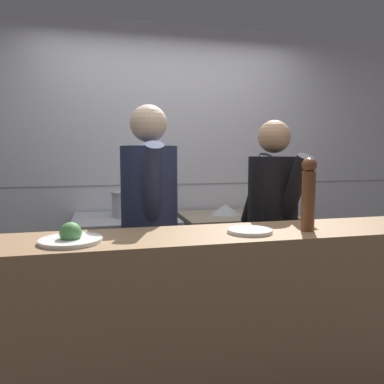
{
  "coord_description": "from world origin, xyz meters",
  "views": [
    {
      "loc": [
        -0.63,
        -1.98,
        1.43
      ],
      "look_at": [
        0.03,
        0.72,
        1.15
      ],
      "focal_mm": 35.0,
      "sensor_mm": 36.0,
      "label": 1
    }
  ],
  "objects": [
    {
      "name": "pass_counter",
      "position": [
        0.09,
        -0.26,
        0.52
      ],
      "size": [
        2.54,
        0.45,
        1.05
      ],
      "color": "#93704C",
      "rests_on": "ground_plane"
    },
    {
      "name": "wall_back_tiled",
      "position": [
        0.0,
        1.48,
        1.3
      ],
      "size": [
        8.0,
        0.06,
        2.6
      ],
      "color": "silver",
      "rests_on": "ground_plane"
    },
    {
      "name": "chef_sous",
      "position": [
        0.5,
        0.34,
        0.92
      ],
      "size": [
        0.39,
        0.73,
        1.66
      ],
      "rotation": [
        0.0,
        0.0,
        0.18
      ],
      "color": "black",
      "rests_on": "ground_plane"
    },
    {
      "name": "mixing_bowl_steel",
      "position": [
        0.43,
        1.11,
        0.95
      ],
      "size": [
        0.27,
        0.27,
        0.09
      ],
      "color": "#B7BABF",
      "rests_on": "prep_counter"
    },
    {
      "name": "stock_pot",
      "position": [
        -0.44,
        1.1,
        1.03
      ],
      "size": [
        0.24,
        0.24,
        0.21
      ],
      "color": "#B7BABF",
      "rests_on": "oven_range"
    },
    {
      "name": "plated_dish_appetiser",
      "position": [
        0.07,
        -0.3,
        1.06
      ],
      "size": [
        0.22,
        0.22,
        0.02
      ],
      "color": "white",
      "rests_on": "pass_counter"
    },
    {
      "name": "pepper_mill",
      "position": [
        0.37,
        -0.32,
        1.24
      ],
      "size": [
        0.07,
        0.07,
        0.37
      ],
      "color": "brown",
      "rests_on": "pass_counter"
    },
    {
      "name": "prep_counter",
      "position": [
        0.53,
        1.08,
        0.45
      ],
      "size": [
        0.99,
        0.65,
        0.91
      ],
      "color": "gray",
      "rests_on": "ground_plane"
    },
    {
      "name": "chef_head_cook",
      "position": [
        -0.34,
        0.34,
        0.96
      ],
      "size": [
        0.36,
        0.76,
        1.73
      ],
      "rotation": [
        0.0,
        0.0,
        -0.03
      ],
      "color": "black",
      "rests_on": "ground_plane"
    },
    {
      "name": "oven_range",
      "position": [
        -0.45,
        1.08,
        0.46
      ],
      "size": [
        0.83,
        0.71,
        0.92
      ],
      "color": "#232326",
      "rests_on": "ground_plane"
    },
    {
      "name": "plated_dish_main",
      "position": [
        -0.76,
        -0.3,
        1.07
      ],
      "size": [
        0.27,
        0.27,
        0.1
      ],
      "color": "white",
      "rests_on": "pass_counter"
    }
  ]
}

